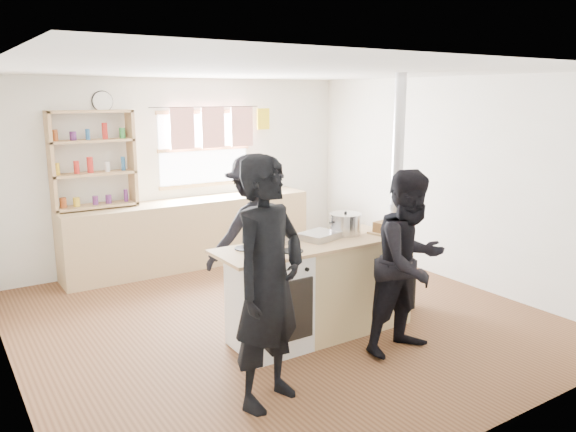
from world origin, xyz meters
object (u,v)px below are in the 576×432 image
(cooking_island, at_px, (322,287))
(person_near_left, at_px, (269,283))
(bread_board, at_px, (384,228))
(person_far, at_px, (255,234))
(stockpot_stove, at_px, (277,234))
(thermos, at_px, (245,184))
(flue_heater, at_px, (394,250))
(roast_tray, at_px, (319,235))
(skillet_greens, at_px, (262,255))
(stockpot_counter, at_px, (345,224))
(person_near_right, at_px, (410,263))

(cooking_island, bearing_deg, person_near_left, -143.69)
(bread_board, relative_size, person_far, 0.18)
(stockpot_stove, bearing_deg, bread_board, -12.77)
(thermos, xyz_separation_m, flue_heater, (0.37, -2.64, -0.41))
(roast_tray, bearing_deg, skillet_greens, -161.32)
(person_far, bearing_deg, stockpot_counter, 125.49)
(roast_tray, bearing_deg, cooking_island, -102.73)
(person_near_right, relative_size, person_far, 0.98)
(stockpot_counter, height_order, person_near_left, person_near_left)
(skillet_greens, xyz_separation_m, bread_board, (1.47, 0.11, 0.02))
(stockpot_stove, distance_m, stockpot_counter, 0.75)
(thermos, distance_m, stockpot_counter, 2.70)
(person_far, bearing_deg, person_near_right, 111.41)
(person_near_right, bearing_deg, skillet_greens, 153.34)
(stockpot_stove, bearing_deg, stockpot_counter, -5.79)
(skillet_greens, bearing_deg, cooking_island, 13.85)
(flue_heater, bearing_deg, cooking_island, -172.98)
(thermos, bearing_deg, person_far, -115.90)
(bread_board, bearing_deg, skillet_greens, -175.90)
(person_far, bearing_deg, stockpot_stove, 75.36)
(skillet_greens, relative_size, person_near_left, 0.19)
(bread_board, height_order, person_far, person_far)
(cooking_island, xyz_separation_m, flue_heater, (1.06, 0.13, 0.18))
(stockpot_counter, bearing_deg, stockpot_stove, 174.21)
(thermos, relative_size, flue_heater, 0.12)
(stockpot_stove, height_order, person_near_right, person_near_right)
(person_near_left, distance_m, person_near_right, 1.50)
(bread_board, height_order, person_near_left, person_near_left)
(cooking_island, distance_m, stockpot_counter, 0.67)
(person_far, bearing_deg, skillet_greens, 61.85)
(thermos, height_order, person_near_left, person_near_left)
(cooking_island, relative_size, stockpot_stove, 7.81)
(skillet_greens, height_order, person_near_left, person_near_left)
(thermos, height_order, person_near_right, person_near_right)
(person_far, bearing_deg, cooking_island, 104.21)
(cooking_island, xyz_separation_m, person_near_left, (-1.07, -0.79, 0.47))
(stockpot_stove, xyz_separation_m, person_near_right, (0.83, -0.89, -0.19))
(roast_tray, relative_size, flue_heater, 0.17)
(bread_board, height_order, flue_heater, flue_heater)
(skillet_greens, relative_size, flue_heater, 0.14)
(flue_heater, height_order, person_near_right, flue_heater)
(thermos, bearing_deg, roast_tray, -103.87)
(flue_heater, xyz_separation_m, person_far, (-1.30, 0.74, 0.20))
(stockpot_stove, bearing_deg, skillet_greens, -136.00)
(skillet_greens, bearing_deg, person_near_right, -23.87)
(stockpot_stove, relative_size, person_near_right, 0.15)
(flue_heater, bearing_deg, stockpot_counter, -176.60)
(stockpot_counter, bearing_deg, person_near_right, -84.07)
(bread_board, distance_m, person_far, 1.34)
(person_near_right, bearing_deg, flue_heater, 50.76)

